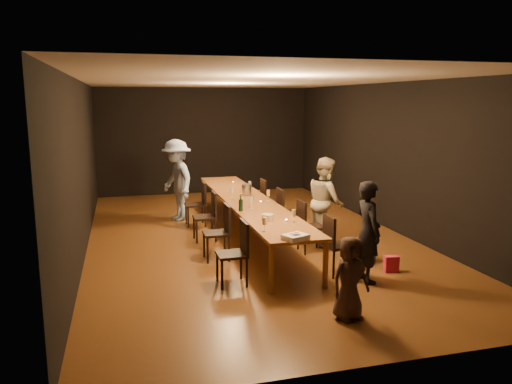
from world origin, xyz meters
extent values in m
plane|color=#441E11|center=(0.00, 0.00, 0.00)|extent=(10.00, 10.00, 0.00)
cube|color=black|center=(0.00, 5.00, 1.50)|extent=(6.00, 0.04, 3.00)
cube|color=black|center=(0.00, -5.00, 1.50)|extent=(6.00, 0.04, 3.00)
cube|color=black|center=(-3.00, 0.00, 1.50)|extent=(0.04, 10.00, 3.00)
cube|color=black|center=(3.00, 0.00, 1.50)|extent=(0.04, 10.00, 3.00)
cube|color=silver|center=(0.00, 0.00, 3.00)|extent=(6.00, 10.00, 0.04)
cube|color=brown|center=(0.00, 0.00, 0.72)|extent=(0.90, 6.00, 0.05)
cylinder|color=brown|center=(-0.40, -2.90, 0.35)|extent=(0.08, 0.08, 0.70)
cylinder|color=brown|center=(0.40, -2.90, 0.35)|extent=(0.08, 0.08, 0.70)
cylinder|color=brown|center=(-0.40, 2.90, 0.35)|extent=(0.08, 0.08, 0.70)
cylinder|color=brown|center=(0.40, 2.90, 0.35)|extent=(0.08, 0.08, 0.70)
imported|color=black|center=(1.10, -2.79, 0.75)|extent=(0.38, 0.56, 1.51)
imported|color=#BEB18E|center=(1.28, -0.80, 0.81)|extent=(0.68, 0.84, 1.62)
imported|color=#8AA4D5|center=(-1.16, 1.80, 0.90)|extent=(0.98, 1.31, 1.80)
imported|color=#3E2922|center=(0.29, -3.91, 0.52)|extent=(0.57, 0.43, 1.04)
cube|color=#D21F49|center=(1.67, -2.53, 0.13)|extent=(0.23, 0.15, 0.26)
cube|color=#224093|center=(1.50, -2.02, 0.16)|extent=(0.31, 0.25, 0.33)
cube|color=white|center=(-0.06, -2.90, 0.79)|extent=(0.40, 0.36, 0.07)
cube|color=black|center=(-0.06, -2.93, 0.83)|extent=(0.13, 0.12, 0.00)
cube|color=red|center=(-0.06, -2.84, 0.83)|extent=(0.16, 0.09, 0.00)
cylinder|color=white|center=(-0.12, -1.74, 0.80)|extent=(0.24, 0.24, 0.10)
cylinder|color=silver|center=(0.09, 0.46, 0.86)|extent=(0.25, 0.25, 0.22)
cylinder|color=#B2B7B2|center=(0.15, -1.89, 0.77)|extent=(0.05, 0.05, 0.03)
cylinder|color=#B2B7B2|center=(0.15, -0.38, 0.77)|extent=(0.05, 0.05, 0.03)
cylinder|color=#B2B7B2|center=(0.15, 1.98, 0.77)|extent=(0.05, 0.05, 0.03)
camera|label=1|loc=(-2.32, -9.16, 2.64)|focal=35.00mm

